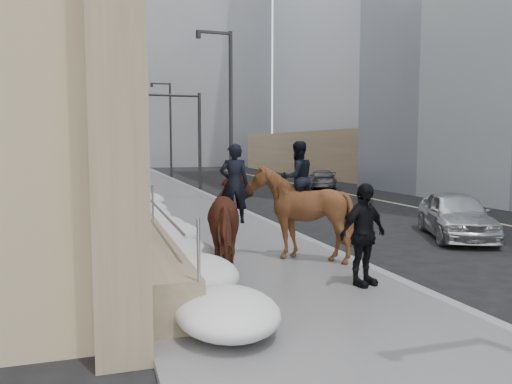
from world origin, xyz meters
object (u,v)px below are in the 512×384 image
Objects in this scene: mounted_horse_left at (234,218)px; car_silver at (456,215)px; mounted_horse_right at (299,209)px; car_grey at (322,179)px; pedestrian at (363,235)px.

mounted_horse_left is 7.79m from car_silver.
car_grey is at bearing -124.99° from mounted_horse_right.
pedestrian is 22.90m from car_grey.
mounted_horse_right reaches higher than pedestrian.
mounted_horse_right is at bearing 79.11° from pedestrian.
mounted_horse_left is 2.81m from pedestrian.
car_grey is at bearing 48.37° from pedestrian.
mounted_horse_left is 22.07m from car_grey.
mounted_horse_right is 0.67× the size of car_silver.
mounted_horse_left reaches higher than car_grey.
mounted_horse_left is at bearing 6.88° from mounted_horse_right.
pedestrian is (0.31, -2.41, -0.22)m from mounted_horse_right.
pedestrian is at bearing -118.94° from car_silver.
mounted_horse_right is 2.44m from pedestrian.
mounted_horse_left is at bearing 82.48° from car_grey.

